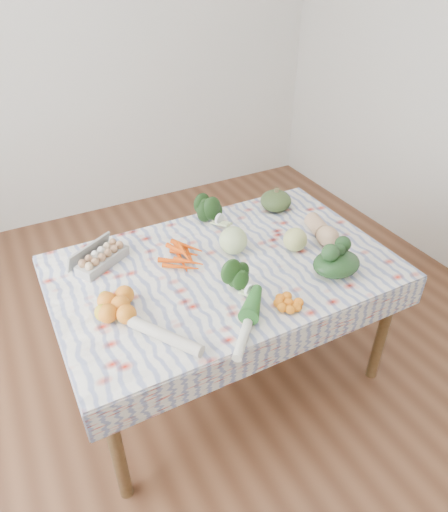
{
  "coord_description": "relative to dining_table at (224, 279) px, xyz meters",
  "views": [
    {
      "loc": [
        -0.85,
        -1.61,
        2.11
      ],
      "look_at": [
        0.0,
        0.0,
        0.82
      ],
      "focal_mm": 32.0,
      "sensor_mm": 36.0,
      "label": 1
    }
  ],
  "objects": [
    {
      "name": "butternut_squash",
      "position": [
        0.58,
        -0.02,
        0.14
      ],
      "size": [
        0.17,
        0.27,
        0.12
      ],
      "primitive_type": "ellipsoid",
      "rotation": [
        0.0,
        0.0,
        -0.22
      ],
      "color": "tan",
      "rests_on": "tablecloth"
    },
    {
      "name": "dining_table",
      "position": [
        0.0,
        0.0,
        0.0
      ],
      "size": [
        1.6,
        1.0,
        0.75
      ],
      "color": "brown",
      "rests_on": "ground"
    },
    {
      "name": "orange_cluster",
      "position": [
        -0.56,
        -0.1,
        0.13
      ],
      "size": [
        0.33,
        0.33,
        0.09
      ],
      "primitive_type": "cube",
      "rotation": [
        0.0,
        0.0,
        -0.25
      ],
      "color": "orange",
      "rests_on": "tablecloth"
    },
    {
      "name": "kabocha_squash",
      "position": [
        0.53,
        0.36,
        0.14
      ],
      "size": [
        0.19,
        0.19,
        0.12
      ],
      "primitive_type": "ellipsoid",
      "rotation": [
        0.0,
        0.0,
        -0.02
      ],
      "color": "#394E25",
      "rests_on": "tablecloth"
    },
    {
      "name": "cabbage",
      "position": [
        0.1,
        0.08,
        0.16
      ],
      "size": [
        0.19,
        0.19,
        0.15
      ],
      "primitive_type": "sphere",
      "rotation": [
        0.0,
        0.0,
        -0.35
      ],
      "color": "#B2CA85",
      "rests_on": "tablecloth"
    },
    {
      "name": "ground",
      "position": [
        0.0,
        0.0,
        -0.68
      ],
      "size": [
        4.5,
        4.5,
        0.0
      ],
      "primitive_type": "plane",
      "color": "brown",
      "rests_on": "ground"
    },
    {
      "name": "grapefruit",
      "position": [
        0.39,
        -0.05,
        0.15
      ],
      "size": [
        0.13,
        0.13,
        0.12
      ],
      "primitive_type": "sphere",
      "rotation": [
        0.0,
        0.0,
        -0.07
      ],
      "color": "#BDC16C",
      "rests_on": "tablecloth"
    },
    {
      "name": "tablecloth",
      "position": [
        0.0,
        0.0,
        0.08
      ],
      "size": [
        1.66,
        1.06,
        0.01
      ],
      "primitive_type": "cube",
      "color": "silver",
      "rests_on": "dining_table"
    },
    {
      "name": "carrot_bunch",
      "position": [
        -0.15,
        0.14,
        0.1
      ],
      "size": [
        0.28,
        0.27,
        0.04
      ],
      "primitive_type": "cube",
      "rotation": [
        0.0,
        0.0,
        0.34
      ],
      "color": "#EF4B07",
      "rests_on": "tablecloth"
    },
    {
      "name": "kale_bunch",
      "position": [
        0.14,
        0.4,
        0.16
      ],
      "size": [
        0.22,
        0.2,
        0.15
      ],
      "primitive_type": "ellipsoid",
      "rotation": [
        0.0,
        0.0,
        0.37
      ],
      "color": "#193614",
      "rests_on": "tablecloth"
    },
    {
      "name": "broccoli",
      "position": [
        -0.02,
        -0.22,
        0.13
      ],
      "size": [
        0.18,
        0.18,
        0.1
      ],
      "primitive_type": "ellipsoid",
      "rotation": [
        0.0,
        0.0,
        0.37
      ],
      "color": "#1F4718",
      "rests_on": "tablecloth"
    },
    {
      "name": "daikon",
      "position": [
        -0.45,
        -0.34,
        0.11
      ],
      "size": [
        0.24,
        0.33,
        0.05
      ],
      "primitive_type": "cylinder",
      "rotation": [
        1.57,
        0.0,
        0.57
      ],
      "color": "beige",
      "rests_on": "tablecloth"
    },
    {
      "name": "wall_back",
      "position": [
        0.0,
        2.25,
        0.72
      ],
      "size": [
        4.0,
        0.04,
        2.8
      ],
      "primitive_type": "cube",
      "color": "silver",
      "rests_on": "ground"
    },
    {
      "name": "mandarin_cluster",
      "position": [
        0.11,
        -0.4,
        0.11
      ],
      "size": [
        0.19,
        0.19,
        0.05
      ],
      "primitive_type": "cube",
      "rotation": [
        0.0,
        0.0,
        0.35
      ],
      "color": "orange",
      "rests_on": "tablecloth"
    },
    {
      "name": "spinach_bag",
      "position": [
        0.45,
        -0.3,
        0.14
      ],
      "size": [
        0.28,
        0.25,
        0.11
      ],
      "primitive_type": "ellipsoid",
      "rotation": [
        0.0,
        0.0,
        0.27
      ],
      "color": "#173216",
      "rests_on": "tablecloth"
    },
    {
      "name": "egg_carton",
      "position": [
        -0.53,
        0.29,
        0.12
      ],
      "size": [
        0.3,
        0.24,
        0.07
      ],
      "primitive_type": "cube",
      "rotation": [
        0.0,
        0.0,
        0.54
      ],
      "color": "#A5A49F",
      "rests_on": "tablecloth"
    },
    {
      "name": "leek",
      "position": [
        -0.12,
        -0.43,
        0.11
      ],
      "size": [
        0.3,
        0.32,
        0.04
      ],
      "primitive_type": "cylinder",
      "rotation": [
        1.57,
        0.0,
        -0.74
      ],
      "color": "silver",
      "rests_on": "tablecloth"
    }
  ]
}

